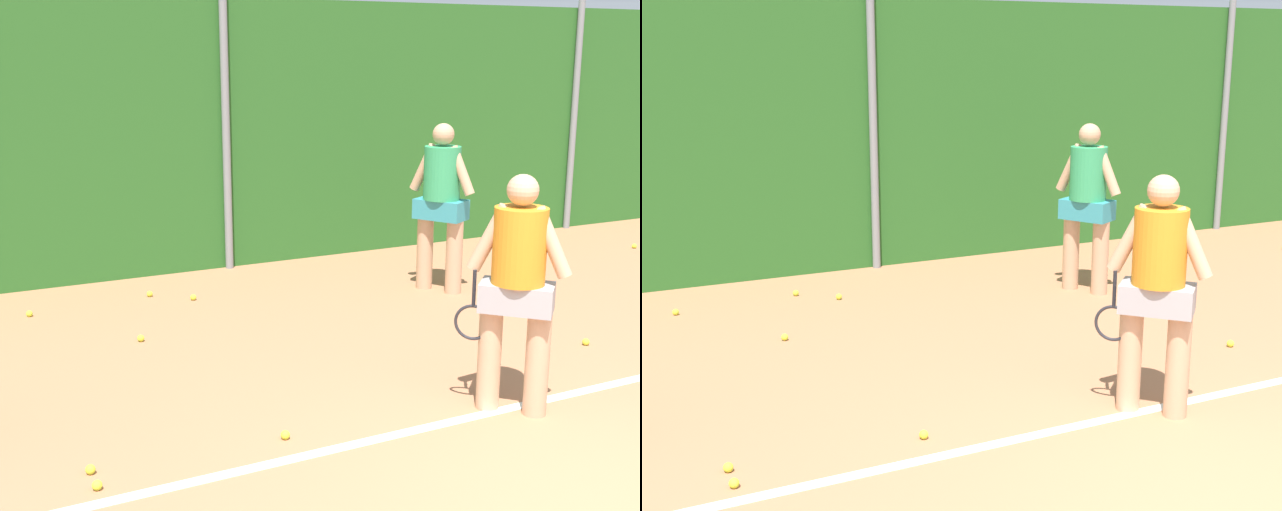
# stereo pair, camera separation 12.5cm
# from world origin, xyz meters

# --- Properties ---
(ground_plane) EXTENTS (30.06, 30.06, 0.00)m
(ground_plane) POSITION_xyz_m (0.00, 2.07, 0.00)
(ground_plane) COLOR #B2704C
(hedge_fence_backdrop) EXTENTS (19.54, 0.25, 3.34)m
(hedge_fence_backdrop) POSITION_xyz_m (0.00, 7.04, 1.67)
(hedge_fence_backdrop) COLOR #286023
(hedge_fence_backdrop) RESTS_ON ground_plane
(fence_post_center) EXTENTS (0.10, 0.10, 3.53)m
(fence_post_center) POSITION_xyz_m (0.00, 6.86, 1.76)
(fence_post_center) COLOR gray
(fence_post_center) RESTS_ON ground_plane
(fence_post_right) EXTENTS (0.10, 0.10, 3.53)m
(fence_post_right) POSITION_xyz_m (5.64, 6.86, 1.76)
(fence_post_right) COLOR gray
(fence_post_right) RESTS_ON ground_plane
(court_baseline_paint) EXTENTS (14.28, 0.10, 0.01)m
(court_baseline_paint) POSITION_xyz_m (0.00, 1.81, 0.00)
(court_baseline_paint) COLOR white
(court_baseline_paint) RESTS_ON ground_plane
(player_foreground_near) EXTENTS (0.66, 0.60, 1.83)m
(player_foreground_near) POSITION_xyz_m (0.40, 1.78, 1.03)
(player_foreground_near) COLOR tan
(player_foreground_near) RESTS_ON ground_plane
(player_backcourt_far) EXTENTS (0.56, 0.73, 1.92)m
(player_backcourt_far) POSITION_xyz_m (1.81, 4.82, 1.08)
(player_backcourt_far) COLOR tan
(player_backcourt_far) RESTS_ON ground_plane
(tennis_ball_0) EXTENTS (0.07, 0.07, 0.07)m
(tennis_ball_0) POSITION_xyz_m (-1.74, 4.60, 0.03)
(tennis_ball_0) COLOR #CCDB33
(tennis_ball_0) RESTS_ON ground_plane
(tennis_ball_1) EXTENTS (0.07, 0.07, 0.07)m
(tennis_ball_1) POSITION_xyz_m (-2.70, 2.21, 0.03)
(tennis_ball_1) COLOR #CCDB33
(tennis_ball_1) RESTS_ON ground_plane
(tennis_ball_2) EXTENTS (0.07, 0.07, 0.07)m
(tennis_ball_2) POSITION_xyz_m (-1.35, 2.10, 0.03)
(tennis_ball_2) COLOR #CCDB33
(tennis_ball_2) RESTS_ON ground_plane
(tennis_ball_3) EXTENTS (0.07, 0.07, 0.07)m
(tennis_ball_3) POSITION_xyz_m (1.99, 2.63, 0.03)
(tennis_ball_3) COLOR #CCDB33
(tennis_ball_3) RESTS_ON ground_plane
(tennis_ball_5) EXTENTS (0.07, 0.07, 0.07)m
(tennis_ball_5) POSITION_xyz_m (-2.70, 1.98, 0.03)
(tennis_ball_5) COLOR #CCDB33
(tennis_ball_5) RESTS_ON ground_plane
(tennis_ball_7) EXTENTS (0.07, 0.07, 0.07)m
(tennis_ball_7) POSITION_xyz_m (-1.26, 6.05, 0.03)
(tennis_ball_7) COLOR #CCDB33
(tennis_ball_7) RESTS_ON ground_plane
(tennis_ball_11) EXTENTS (0.07, 0.07, 0.07)m
(tennis_ball_11) POSITION_xyz_m (-2.59, 5.88, 0.03)
(tennis_ball_11) COLOR #CCDB33
(tennis_ball_11) RESTS_ON ground_plane
(tennis_ball_13) EXTENTS (0.07, 0.07, 0.07)m
(tennis_ball_13) POSITION_xyz_m (-0.87, 5.69, 0.03)
(tennis_ball_13) COLOR #CCDB33
(tennis_ball_13) RESTS_ON ground_plane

